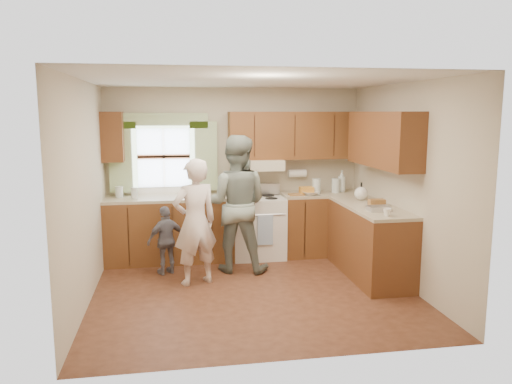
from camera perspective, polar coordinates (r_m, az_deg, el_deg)
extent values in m
plane|color=#422214|center=(6.16, -0.30, -11.23)|extent=(3.80, 3.80, 0.00)
plane|color=white|center=(5.79, -0.32, 12.65)|extent=(3.80, 3.80, 0.00)
plane|color=#C1B39B|center=(7.56, -2.45, 2.32)|extent=(3.80, 0.00, 3.80)
plane|color=#C1B39B|center=(4.16, 3.58, -3.30)|extent=(3.80, 0.00, 3.80)
plane|color=#C1B39B|center=(5.85, -19.00, -0.16)|extent=(0.00, 3.50, 3.50)
plane|color=#C1B39B|center=(6.43, 16.65, 0.75)|extent=(0.00, 3.50, 3.50)
cube|color=#4F2D11|center=(7.35, -9.82, -4.34)|extent=(1.82, 0.60, 0.90)
cube|color=#4F2D11|center=(7.68, 7.49, -3.70)|extent=(1.22, 0.60, 0.90)
cube|color=#492410|center=(6.75, 12.82, -5.64)|extent=(0.60, 1.65, 0.90)
cube|color=tan|center=(7.26, -9.92, -0.73)|extent=(1.82, 0.60, 0.04)
cube|color=tan|center=(7.59, 7.56, -0.24)|extent=(1.22, 0.60, 0.04)
cube|color=tan|center=(6.65, 12.96, -1.72)|extent=(0.60, 1.65, 0.04)
cube|color=#4F2D11|center=(7.52, 4.54, 6.47)|extent=(2.00, 0.33, 0.70)
cube|color=#492410|center=(7.34, -16.08, 6.08)|extent=(0.30, 0.33, 0.70)
cube|color=#492410|center=(6.60, 14.33, 5.85)|extent=(0.33, 1.65, 0.70)
cube|color=beige|center=(7.37, 0.08, 3.13)|extent=(0.76, 0.45, 0.15)
cube|color=silver|center=(7.46, -10.49, 4.02)|extent=(0.90, 0.03, 0.90)
cube|color=#D8DA40|center=(7.44, -14.97, 3.85)|extent=(0.40, 0.05, 1.02)
cube|color=#D8DA40|center=(7.43, -6.01, 4.09)|extent=(0.40, 0.05, 1.02)
cube|color=#D8DA40|center=(7.39, -10.61, 8.00)|extent=(1.30, 0.05, 0.22)
cylinder|color=white|center=(7.65, 4.73, 2.15)|extent=(0.27, 0.12, 0.12)
imported|color=silver|center=(7.17, -6.31, -0.22)|extent=(0.15, 0.15, 0.10)
imported|color=silver|center=(7.70, 9.76, 1.23)|extent=(0.13, 0.13, 0.33)
imported|color=silver|center=(7.34, 6.22, -0.16)|extent=(0.25, 0.25, 0.05)
imported|color=silver|center=(6.03, 14.77, -2.25)|extent=(0.13, 0.13, 0.09)
cylinder|color=silver|center=(7.35, -15.36, 0.00)|extent=(0.11, 0.11, 0.16)
cylinder|color=silver|center=(7.17, -13.73, -0.14)|extent=(0.09, 0.09, 0.16)
cube|color=olive|center=(7.33, 4.64, -0.29)|extent=(0.22, 0.17, 0.02)
cube|color=orange|center=(7.41, 5.79, 0.16)|extent=(0.20, 0.14, 0.11)
cylinder|color=silver|center=(7.48, 6.93, 0.67)|extent=(0.12, 0.12, 0.23)
cylinder|color=silver|center=(7.63, 9.10, 0.75)|extent=(0.13, 0.13, 0.22)
sphere|color=silver|center=(7.04, 11.92, -0.16)|extent=(0.19, 0.19, 0.19)
cube|color=olive|center=(6.62, 13.64, -1.21)|extent=(0.21, 0.11, 0.09)
cube|color=silver|center=(6.32, 13.83, -1.84)|extent=(0.27, 0.18, 0.06)
cube|color=silver|center=(7.43, 0.20, -4.05)|extent=(0.76, 0.64, 0.90)
cube|color=#B7B7BC|center=(7.58, -0.13, 0.37)|extent=(0.76, 0.10, 0.16)
cylinder|color=#B7B7BC|center=(7.07, 0.64, -2.66)|extent=(0.68, 0.03, 0.03)
cube|color=#4D79B3|center=(7.11, 1.06, -4.42)|extent=(0.22, 0.02, 0.42)
cylinder|color=black|center=(7.43, -1.32, -0.48)|extent=(0.18, 0.18, 0.01)
cylinder|color=black|center=(7.49, 1.40, -0.40)|extent=(0.18, 0.18, 0.01)
cylinder|color=black|center=(7.19, -1.04, -0.80)|extent=(0.18, 0.18, 0.01)
cylinder|color=black|center=(7.25, 1.78, -0.72)|extent=(0.18, 0.18, 0.01)
imported|color=beige|center=(6.25, -6.98, -3.43)|extent=(0.67, 0.56, 1.59)
imported|color=#29463A|center=(6.72, -2.31, -1.36)|extent=(1.06, 0.92, 1.85)
imported|color=slate|center=(6.77, -10.20, -5.44)|extent=(0.58, 0.43, 0.92)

